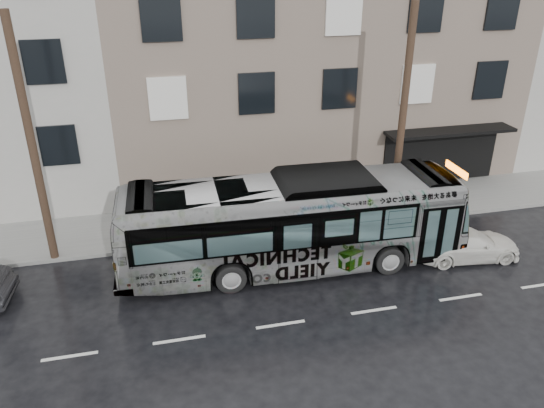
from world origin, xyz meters
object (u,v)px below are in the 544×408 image
Objects in this scene: utility_pole_rear at (32,146)px; bus at (292,223)px; utility_pole_front at (402,119)px; sign_post at (418,191)px; white_sedan at (466,244)px.

bus is at bearing -15.25° from utility_pole_rear.
sign_post is (1.10, 0.00, -3.30)m from utility_pole_front.
white_sedan is (0.36, -3.45, -0.75)m from sign_post.
sign_post is 3.55m from white_sedan.
white_sedan is at bearing -84.01° from sign_post.
white_sedan is at bearing -67.04° from utility_pole_front.
bus is (-5.23, -2.39, -2.87)m from utility_pole_front.
bus is (8.77, -2.39, -2.87)m from utility_pole_rear.
bus is at bearing -159.28° from sign_post.
sign_post is at bearing 11.33° from white_sedan.
sign_post is 6.78m from bus.
white_sedan is at bearing -12.58° from utility_pole_rear.
bus is (-6.33, -2.39, 0.43)m from sign_post.
sign_post is (15.10, 0.00, -3.30)m from utility_pole_rear.
utility_pole_rear is 3.75× the size of sign_post.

